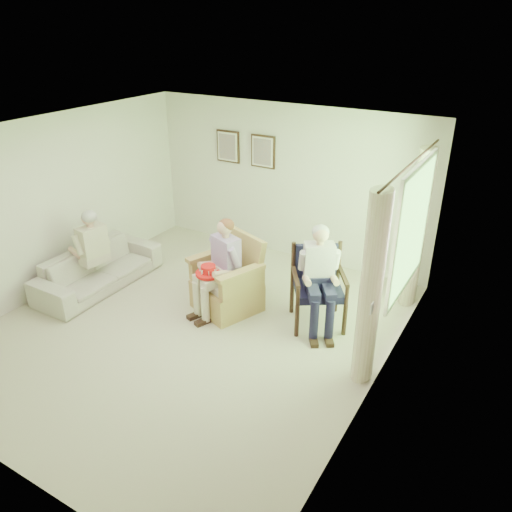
# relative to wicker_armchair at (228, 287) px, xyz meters

# --- Properties ---
(floor) EXTENTS (5.50, 5.50, 0.00)m
(floor) POSITION_rel_wicker_armchair_xyz_m (-0.14, -0.70, -0.34)
(floor) COLOR beige
(floor) RESTS_ON ground
(back_wall) EXTENTS (5.00, 0.04, 2.60)m
(back_wall) POSITION_rel_wicker_armchair_xyz_m (-0.14, 2.05, 0.96)
(back_wall) COLOR silver
(back_wall) RESTS_ON ground
(left_wall) EXTENTS (0.04, 5.50, 2.60)m
(left_wall) POSITION_rel_wicker_armchair_xyz_m (-2.64, -0.70, 0.96)
(left_wall) COLOR silver
(left_wall) RESTS_ON ground
(right_wall) EXTENTS (0.04, 5.50, 2.60)m
(right_wall) POSITION_rel_wicker_armchair_xyz_m (2.36, -0.70, 0.96)
(right_wall) COLOR silver
(right_wall) RESTS_ON ground
(ceiling) EXTENTS (5.00, 5.50, 0.02)m
(ceiling) POSITION_rel_wicker_armchair_xyz_m (-0.14, -0.70, 2.26)
(ceiling) COLOR white
(ceiling) RESTS_ON back_wall
(window) EXTENTS (0.13, 2.50, 1.63)m
(window) POSITION_rel_wicker_armchair_xyz_m (2.32, 0.50, 1.24)
(window) COLOR #2D6B23
(window) RESTS_ON right_wall
(curtain_left) EXTENTS (0.34, 0.34, 2.30)m
(curtain_left) POSITION_rel_wicker_armchair_xyz_m (2.19, -0.48, 0.81)
(curtain_left) COLOR beige
(curtain_left) RESTS_ON ground
(curtain_right) EXTENTS (0.34, 0.34, 2.30)m
(curtain_right) POSITION_rel_wicker_armchair_xyz_m (2.19, 1.48, 0.81)
(curtain_right) COLOR beige
(curtain_right) RESTS_ON ground
(framed_print_left) EXTENTS (0.45, 0.05, 0.55)m
(framed_print_left) POSITION_rel_wicker_armchair_xyz_m (-1.29, 2.01, 1.44)
(framed_print_left) COLOR #382114
(framed_print_left) RESTS_ON back_wall
(framed_print_right) EXTENTS (0.45, 0.05, 0.55)m
(framed_print_right) POSITION_rel_wicker_armchair_xyz_m (-0.59, 2.01, 1.44)
(framed_print_right) COLOR #382114
(framed_print_right) RESTS_ON back_wall
(wicker_armchair) EXTENTS (0.84, 0.83, 1.07)m
(wicker_armchair) POSITION_rel_wicker_armchair_xyz_m (0.00, 0.00, 0.00)
(wicker_armchair) COLOR tan
(wicker_armchair) RESTS_ON ground
(wood_armchair) EXTENTS (0.69, 0.65, 1.06)m
(wood_armchair) POSITION_rel_wicker_armchair_xyz_m (1.27, 0.37, 0.24)
(wood_armchair) COLOR black
(wood_armchair) RESTS_ON ground
(sofa) EXTENTS (2.05, 0.80, 0.60)m
(sofa) POSITION_rel_wicker_armchair_xyz_m (-2.09, -0.48, -0.04)
(sofa) COLOR beige
(sofa) RESTS_ON ground
(person_wicker) EXTENTS (0.40, 0.62, 1.37)m
(person_wicker) POSITION_rel_wicker_armchair_xyz_m (0.00, -0.14, 0.46)
(person_wicker) COLOR beige
(person_wicker) RESTS_ON ground
(person_dark) EXTENTS (0.40, 0.63, 1.42)m
(person_dark) POSITION_rel_wicker_armchair_xyz_m (1.27, 0.19, 0.50)
(person_dark) COLOR #1D1B3B
(person_dark) RESTS_ON ground
(person_sofa) EXTENTS (0.42, 0.62, 1.26)m
(person_sofa) POSITION_rel_wicker_armchair_xyz_m (-2.09, -0.59, 0.38)
(person_sofa) COLOR beige
(person_sofa) RESTS_ON ground
(red_hat) EXTENTS (0.35, 0.35, 0.14)m
(red_hat) POSITION_rel_wicker_armchair_xyz_m (-0.09, -0.33, 0.37)
(red_hat) COLOR red
(red_hat) RESTS_ON person_wicker
(hatbox) EXTENTS (0.50, 0.50, 0.73)m
(hatbox) POSITION_rel_wicker_armchair_xyz_m (-0.05, -0.10, -0.06)
(hatbox) COLOR tan
(hatbox) RESTS_ON ground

